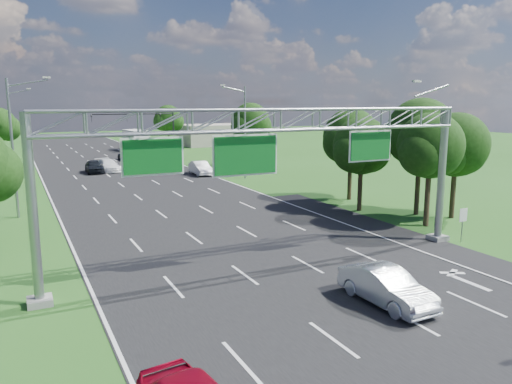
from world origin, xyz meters
TOP-DOWN VIEW (x-y plane):
  - ground at (0.00, 30.00)m, footprint 220.00×220.00m
  - road at (0.00, 30.00)m, footprint 18.00×180.00m
  - road_flare at (10.20, 14.00)m, footprint 3.00×30.00m
  - sign_gantry at (0.33, 12.00)m, footprint 23.50×1.00m
  - regulatory_sign at (12.40, 10.98)m, footprint 0.60×0.08m
  - traffic_signal at (7.48, 65.00)m, footprint 12.21×0.24m
  - streetlight_l_near at (-11.30, 30.00)m, footprint 2.97×0.22m
  - streetlight_l_far at (-11.30, 65.00)m, footprint 2.97×0.22m
  - streetlight_r_mid at (11.30, 40.00)m, footprint 2.97×0.22m
  - tree_cluster_right at (14.80, 19.19)m, footprint 9.91×14.60m
  - tree_verge_rd at (16.08, 48.04)m, footprint 5.76×4.80m
  - tree_verge_re at (14.08, 78.04)m, footprint 5.76×4.80m
  - building_right at (24.00, 82.00)m, footprint 12.00×9.00m
  - silver_sedan at (2.05, 5.71)m, footprint 1.78×4.68m
  - car_queue_a at (-1.19, 52.30)m, footprint 2.70×5.31m
  - car_queue_b at (3.34, 63.41)m, footprint 1.90×4.01m
  - car_queue_c at (-2.90, 51.77)m, footprint 1.95×4.60m
  - car_queue_d at (8.00, 44.83)m, footprint 1.88×4.79m
  - box_truck at (8.00, 76.72)m, footprint 3.30×9.57m

SIDE VIEW (x-z plane):
  - ground at x=0.00m, z-range 0.00..0.00m
  - road at x=0.00m, z-range -0.01..0.01m
  - road_flare at x=10.20m, z-range -0.01..0.01m
  - car_queue_b at x=3.34m, z-range 0.00..1.11m
  - car_queue_a at x=-1.19m, z-range 0.00..1.48m
  - silver_sedan at x=2.05m, z-range 0.00..1.53m
  - car_queue_c at x=-2.90m, z-range 0.00..1.55m
  - car_queue_d at x=8.00m, z-range 0.00..1.55m
  - regulatory_sign at x=12.40m, z-range 0.46..2.56m
  - box_truck at x=8.00m, z-range -0.07..3.48m
  - building_right at x=24.00m, z-range 0.00..4.00m
  - traffic_signal at x=7.48m, z-range 1.67..8.67m
  - tree_verge_re at x=14.08m, z-range 1.28..9.12m
  - tree_cluster_right at x=14.80m, z-range 0.97..9.65m
  - streetlight_l_near at x=-11.30m, z-range 0.50..10.66m
  - streetlight_l_far at x=-11.30m, z-range 0.50..10.66m
  - streetlight_r_mid at x=11.30m, z-range 0.50..10.66m
  - tree_verge_rd at x=16.08m, z-range 1.49..9.77m
  - sign_gantry at x=0.33m, z-range 2.11..11.67m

